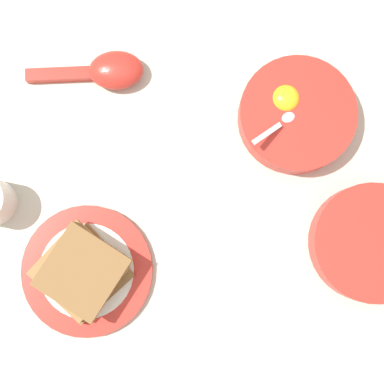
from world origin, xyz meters
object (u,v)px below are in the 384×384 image
(soup_spoon, at_px, (108,71))
(toast_plate, at_px, (87,271))
(congee_bowl, at_px, (371,243))
(toast_sandwich, at_px, (82,272))
(egg_bowl, at_px, (296,114))

(soup_spoon, bearing_deg, toast_plate, 59.51)
(toast_plate, xyz_separation_m, soup_spoon, (-0.14, -0.25, 0.01))
(toast_plate, bearing_deg, congee_bowl, 160.31)
(toast_sandwich, bearing_deg, soup_spoon, -120.78)
(soup_spoon, bearing_deg, egg_bowl, 141.14)
(egg_bowl, xyz_separation_m, toast_plate, (0.36, 0.07, -0.02))
(toast_plate, xyz_separation_m, toast_sandwich, (0.00, -0.00, 0.03))
(toast_plate, distance_m, toast_sandwich, 0.03)
(egg_bowl, relative_size, toast_plate, 0.89)
(toast_plate, relative_size, toast_sandwich, 1.34)
(toast_sandwich, relative_size, soup_spoon, 0.80)
(toast_sandwich, xyz_separation_m, congee_bowl, (-0.37, 0.13, -0.01))
(toast_plate, height_order, congee_bowl, congee_bowl)
(toast_plate, relative_size, congee_bowl, 1.12)
(toast_sandwich, relative_size, congee_bowl, 0.84)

